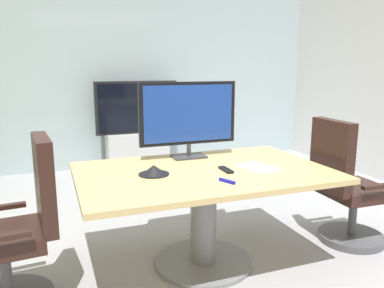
{
  "coord_description": "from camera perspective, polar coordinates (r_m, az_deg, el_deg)",
  "views": [
    {
      "loc": [
        -1.07,
        -2.5,
        1.52
      ],
      "look_at": [
        -0.01,
        0.31,
        0.91
      ],
      "focal_mm": 35.95,
      "sensor_mm": 36.0,
      "label": 1
    }
  ],
  "objects": [
    {
      "name": "conference_table",
      "position": [
        2.94,
        1.73,
        -7.53
      ],
      "size": [
        1.85,
        1.19,
        0.76
      ],
      "color": "tan",
      "rests_on": "ground"
    },
    {
      "name": "wall_display_unit",
      "position": [
        5.75,
        -8.09,
        0.56
      ],
      "size": [
        1.2,
        0.36,
        1.31
      ],
      "color": "#B7BABC",
      "rests_on": "ground"
    },
    {
      "name": "conference_phone",
      "position": [
        2.76,
        -5.69,
        -3.93
      ],
      "size": [
        0.22,
        0.22,
        0.07
      ],
      "color": "black",
      "rests_on": "conference_table"
    },
    {
      "name": "office_chair_right",
      "position": [
        3.58,
        21.83,
        -6.67
      ],
      "size": [
        0.6,
        0.58,
        1.09
      ],
      "rotation": [
        0.0,
        0.0,
        1.54
      ],
      "color": "#4C4C51",
      "rests_on": "ground"
    },
    {
      "name": "wall_back_glass_partition",
      "position": [
        5.97,
        -10.43,
        10.75
      ],
      "size": [
        6.29,
        0.1,
        2.92
      ],
      "primitive_type": "cube",
      "color": "#9EB2B7",
      "rests_on": "ground"
    },
    {
      "name": "remote_control",
      "position": [
        2.86,
        5.06,
        -3.83
      ],
      "size": [
        0.05,
        0.17,
        0.02
      ],
      "primitive_type": "cube",
      "rotation": [
        0.0,
        0.0,
        -0.0
      ],
      "color": "black",
      "rests_on": "conference_table"
    },
    {
      "name": "office_chair_left",
      "position": [
        2.74,
        -24.24,
        -12.45
      ],
      "size": [
        0.62,
        0.59,
        1.09
      ],
      "rotation": [
        0.0,
        0.0,
        -1.47
      ],
      "color": "#4C4C51",
      "rests_on": "ground"
    },
    {
      "name": "ground_plane",
      "position": [
        3.12,
        2.35,
        -17.7
      ],
      "size": [
        7.74,
        7.74,
        0.0
      ],
      "primitive_type": "plane",
      "color": "#99999E"
    },
    {
      "name": "tv_monitor",
      "position": [
        3.21,
        -0.54,
        4.27
      ],
      "size": [
        0.84,
        0.18,
        0.64
      ],
      "color": "#333338",
      "rests_on": "conference_table"
    },
    {
      "name": "paper_notepad",
      "position": [
        2.98,
        9.64,
        -3.42
      ],
      "size": [
        0.28,
        0.34,
        0.01
      ],
      "primitive_type": "cube",
      "rotation": [
        0.0,
        0.0,
        0.24
      ],
      "color": "white",
      "rests_on": "conference_table"
    },
    {
      "name": "whiteboard_marker",
      "position": [
        2.58,
        5.23,
        -5.51
      ],
      "size": [
        0.07,
        0.13,
        0.02
      ],
      "primitive_type": "cube",
      "rotation": [
        0.0,
        0.0,
        -1.15
      ],
      "color": "#1919A5",
      "rests_on": "conference_table"
    }
  ]
}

